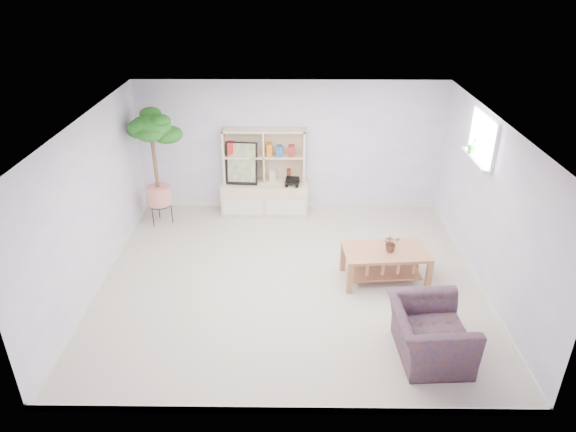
{
  "coord_description": "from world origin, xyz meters",
  "views": [
    {
      "loc": [
        0.05,
        -6.35,
        4.29
      ],
      "look_at": [
        -0.02,
        0.4,
        0.85
      ],
      "focal_mm": 32.0,
      "sensor_mm": 36.0,
      "label": 1
    }
  ],
  "objects_px": {
    "floor_tree": "(156,169)",
    "armchair": "(430,330)",
    "coffee_table": "(385,265)",
    "storage_unit": "(264,173)"
  },
  "relations": [
    {
      "from": "storage_unit",
      "to": "coffee_table",
      "type": "distance_m",
      "value": 2.94
    },
    {
      "from": "floor_tree",
      "to": "armchair",
      "type": "bearing_deg",
      "value": -40.55
    },
    {
      "from": "storage_unit",
      "to": "armchair",
      "type": "height_order",
      "value": "storage_unit"
    },
    {
      "from": "floor_tree",
      "to": "coffee_table",
      "type": "bearing_deg",
      "value": -25.62
    },
    {
      "from": "armchair",
      "to": "storage_unit",
      "type": "bearing_deg",
      "value": 25.91
    },
    {
      "from": "storage_unit",
      "to": "floor_tree",
      "type": "bearing_deg",
      "value": -166.62
    },
    {
      "from": "coffee_table",
      "to": "floor_tree",
      "type": "height_order",
      "value": "floor_tree"
    },
    {
      "from": "coffee_table",
      "to": "armchair",
      "type": "bearing_deg",
      "value": -85.38
    },
    {
      "from": "storage_unit",
      "to": "armchair",
      "type": "distance_m",
      "value": 4.4
    },
    {
      "from": "coffee_table",
      "to": "floor_tree",
      "type": "xyz_separation_m",
      "value": [
        -3.7,
        1.77,
        0.77
      ]
    }
  ]
}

